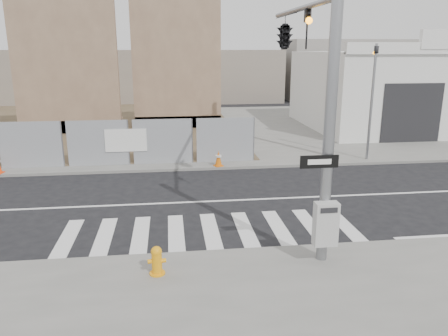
{
  "coord_description": "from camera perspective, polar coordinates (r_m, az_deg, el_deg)",
  "views": [
    {
      "loc": [
        -1.09,
        -14.16,
        5.08
      ],
      "look_at": [
        0.6,
        -0.8,
        1.4
      ],
      "focal_mm": 35.0,
      "sensor_mm": 36.0,
      "label": 1
    }
  ],
  "objects": [
    {
      "name": "auto_shop",
      "position": [
        31.14,
        22.11,
        9.49
      ],
      "size": [
        12.0,
        10.2,
        5.95
      ],
      "color": "silver",
      "rests_on": "sidewalk_far"
    },
    {
      "name": "concrete_wall_left",
      "position": [
        27.93,
        -19.79,
        10.91
      ],
      "size": [
        6.0,
        1.3,
        8.0
      ],
      "color": "#7A5E49",
      "rests_on": "sidewalk_far"
    },
    {
      "name": "far_signal_pole",
      "position": [
        20.9,
        18.88,
        10.1
      ],
      "size": [
        0.16,
        0.2,
        5.6
      ],
      "color": "gray",
      "rests_on": "sidewalk_far"
    },
    {
      "name": "signal_pole",
      "position": [
        12.63,
        9.54,
        13.73
      ],
      "size": [
        0.96,
        5.87,
        7.0
      ],
      "color": "gray",
      "rests_on": "sidewalk_near"
    },
    {
      "name": "utility_pole_right",
      "position": [
        21.07,
        14.4,
        15.16
      ],
      "size": [
        1.6,
        0.28,
        10.0
      ],
      "color": "#4A3922",
      "rests_on": "sidewalk_far"
    },
    {
      "name": "concrete_wall_right",
      "position": [
        28.3,
        -6.14,
        11.75
      ],
      "size": [
        5.5,
        1.3,
        8.0
      ],
      "color": "#7A5E49",
      "rests_on": "sidewalk_far"
    },
    {
      "name": "fire_hydrant",
      "position": [
        10.21,
        -8.77,
        -11.85
      ],
      "size": [
        0.43,
        0.41,
        0.68
      ],
      "rotation": [
        0.0,
        0.0,
        0.18
      ],
      "color": "orange",
      "rests_on": "sidewalk_near"
    },
    {
      "name": "traffic_cone_d",
      "position": [
        19.06,
        -0.73,
        1.25
      ],
      "size": [
        0.46,
        0.46,
        0.69
      ],
      "rotation": [
        0.0,
        0.0,
        0.39
      ],
      "color": "orange",
      "rests_on": "sidewalk_far"
    },
    {
      "name": "ground",
      "position": [
        15.08,
        -2.66,
        -4.42
      ],
      "size": [
        100.0,
        100.0,
        0.0
      ],
      "primitive_type": "plane",
      "color": "black",
      "rests_on": "ground"
    },
    {
      "name": "sidewalk_far",
      "position": [
        28.62,
        -4.94,
        5.12
      ],
      "size": [
        50.0,
        20.0,
        0.12
      ],
      "primitive_type": "cube",
      "color": "slate",
      "rests_on": "ground"
    }
  ]
}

